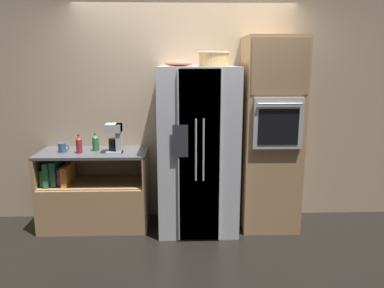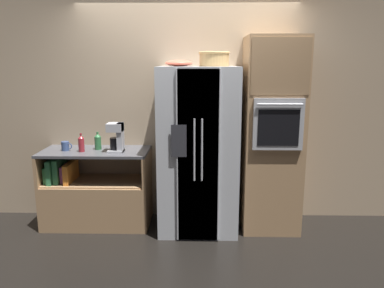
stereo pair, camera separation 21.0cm
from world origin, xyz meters
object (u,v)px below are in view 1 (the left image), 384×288
Objects in this scene: refrigerator at (198,150)px; bottle_tall at (96,142)px; mug at (63,148)px; bottle_short at (79,145)px; fruit_bowl at (178,63)px; coffee_maker at (116,137)px; wall_oven at (270,135)px; wicker_basket at (214,58)px.

refrigerator is 8.93× the size of bottle_tall.
bottle_short is at bearing -13.86° from mug.
coffee_maker is (-0.69, 0.02, -0.79)m from fruit_bowl.
fruit_bowl is 1.58m from mug.
bottle_short is at bearing -178.91° from wall_oven.
wall_oven reaches higher than bottle_short.
refrigerator is 0.83m from wall_oven.
bottle_tall is (-1.14, 0.13, 0.07)m from refrigerator.
wall_oven is 1.05m from wicker_basket.
wall_oven is 2.31m from mug.
bottle_tall is at bearing 173.71° from wicker_basket.
wicker_basket is 1.56× the size of bottle_short.
wall_oven is 2.11m from bottle_short.
mug is (-1.66, 0.08, -0.96)m from wicker_basket.
bottle_tall is (-1.95, 0.07, -0.09)m from wall_oven.
wall_oven is at bearing 1.30° from coffee_maker.
wall_oven is at bearing 6.38° from wicker_basket.
bottle_tall is at bearing 173.62° from refrigerator.
bottle_tall is 0.36m from mug.
wicker_basket reaches higher than coffee_maker.
wall_oven is (0.81, 0.06, 0.16)m from refrigerator.
fruit_bowl is at bearing -3.18° from mug.
refrigerator is 6.27× the size of fruit_bowl.
refrigerator is 1.30m from bottle_short.
refrigerator is at bearing 1.87° from fruit_bowl.
wicker_basket is 1.12× the size of fruit_bowl.
wall_oven is at bearing 1.09° from bottle_short.
bottle_short reaches higher than mug.
bottle_tall is 1.67× the size of mug.
bottle_short is 0.21m from mug.
refrigerator is at bearing -176.02° from wall_oven.
bottle_short is (-2.11, -0.04, -0.09)m from wall_oven.
mug is at bearing 177.21° from wicker_basket.
refrigerator is 5.63× the size of coffee_maker.
bottle_short is 0.41m from coffee_maker.
mug is at bearing 175.50° from coffee_maker.
coffee_maker is at bearing 178.18° from wicker_basket.
wicker_basket is 1.01× the size of coffee_maker.
refrigerator is 1.15m from bottle_tall.
wicker_basket is at bearing -173.62° from wall_oven.
wall_oven is 6.60× the size of coffee_maker.
wicker_basket is at bearing -1.82° from coffee_maker.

